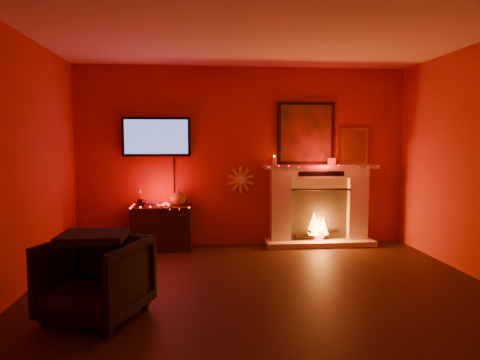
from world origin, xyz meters
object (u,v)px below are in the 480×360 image
object	(u,v)px
fireplace	(318,198)
armchair	(96,279)
sunburst_clock	(241,180)
console_table	(162,225)
tv	(157,137)

from	to	relation	value
fireplace	armchair	world-z (taller)	fireplace
fireplace	sunburst_clock	world-z (taller)	fireplace
console_table	tv	bearing A→B (deg)	112.84
fireplace	armchair	xyz separation A→B (m)	(-2.74, -2.56, -0.36)
sunburst_clock	console_table	size ratio (longest dim) A/B	0.45
sunburst_clock	armchair	distance (m)	3.13
sunburst_clock	armchair	world-z (taller)	sunburst_clock
fireplace	sunburst_clock	size ratio (longest dim) A/B	5.45
fireplace	armchair	size ratio (longest dim) A/B	2.73
tv	sunburst_clock	distance (m)	1.41
tv	armchair	xyz separation A→B (m)	(-0.30, -2.62, -1.28)
sunburst_clock	armchair	bearing A→B (deg)	-120.25
armchair	tv	bearing A→B (deg)	105.91
sunburst_clock	fireplace	bearing A→B (deg)	-4.37
tv	console_table	world-z (taller)	tv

